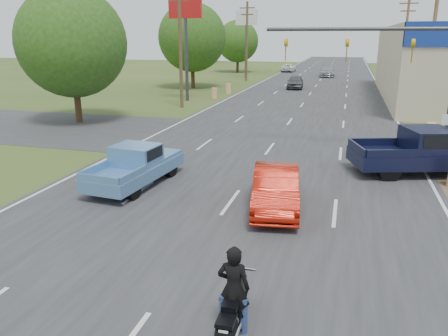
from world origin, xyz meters
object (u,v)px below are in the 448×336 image
(rider, at_px, (234,292))
(distant_car_grey, at_px, (295,82))
(distant_car_white, at_px, (289,68))
(blue_pickup, at_px, (137,165))
(distant_car_silver, at_px, (327,71))
(motorcycle, at_px, (233,312))
(red_convertible, at_px, (276,189))
(navy_pickup, at_px, (427,151))

(rider, relative_size, distant_car_grey, 0.41)
(distant_car_grey, relative_size, distant_car_white, 0.94)
(blue_pickup, xyz_separation_m, distant_car_white, (-2.05, 60.38, -0.17))
(blue_pickup, distance_m, distant_car_silver, 52.58)
(distant_car_grey, bearing_deg, motorcycle, -88.63)
(rider, relative_size, distant_car_white, 0.38)
(red_convertible, height_order, blue_pickup, blue_pickup)
(distant_car_grey, height_order, distant_car_silver, distant_car_silver)
(motorcycle, xyz_separation_m, distant_car_silver, (-1.24, 60.21, 0.29))
(blue_pickup, height_order, distant_car_silver, blue_pickup)
(distant_car_white, bearing_deg, distant_car_grey, 101.47)
(distant_car_grey, distance_m, distant_car_white, 25.24)
(red_convertible, distance_m, blue_pickup, 5.81)
(blue_pickup, xyz_separation_m, navy_pickup, (11.23, 4.63, 0.18))
(distant_car_silver, bearing_deg, motorcycle, -90.61)
(red_convertible, xyz_separation_m, blue_pickup, (-5.71, 1.10, 0.10))
(red_convertible, distance_m, navy_pickup, 7.96)
(blue_pickup, bearing_deg, red_convertible, -5.47)
(navy_pickup, relative_size, distant_car_grey, 1.46)
(distant_car_white, bearing_deg, navy_pickup, 105.61)
(red_convertible, height_order, navy_pickup, navy_pickup)
(distant_car_white, bearing_deg, motorcycle, 98.91)
(rider, xyz_separation_m, distant_car_grey, (-3.95, 43.26, -0.14))
(motorcycle, height_order, distant_car_white, distant_car_white)
(red_convertible, bearing_deg, blue_pickup, 160.70)
(distant_car_silver, height_order, distant_car_white, distant_car_silver)
(blue_pickup, relative_size, distant_car_white, 1.08)
(blue_pickup, relative_size, distant_car_silver, 0.95)
(navy_pickup, distance_m, distant_car_grey, 32.19)
(navy_pickup, xyz_separation_m, distant_car_silver, (-6.51, 47.74, -0.23))
(motorcycle, relative_size, blue_pickup, 0.42)
(motorcycle, relative_size, distant_car_silver, 0.40)
(distant_car_grey, relative_size, distant_car_silver, 0.83)
(motorcycle, height_order, navy_pickup, navy_pickup)
(motorcycle, height_order, blue_pickup, blue_pickup)
(distant_car_white, bearing_deg, rider, 98.92)
(rider, distance_m, distant_car_grey, 43.44)
(blue_pickup, height_order, distant_car_grey, blue_pickup)
(red_convertible, xyz_separation_m, navy_pickup, (5.53, 5.73, 0.28))
(rider, height_order, distant_car_white, rider)
(red_convertible, bearing_deg, navy_pickup, 37.61)
(red_convertible, distance_m, distant_car_silver, 53.48)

